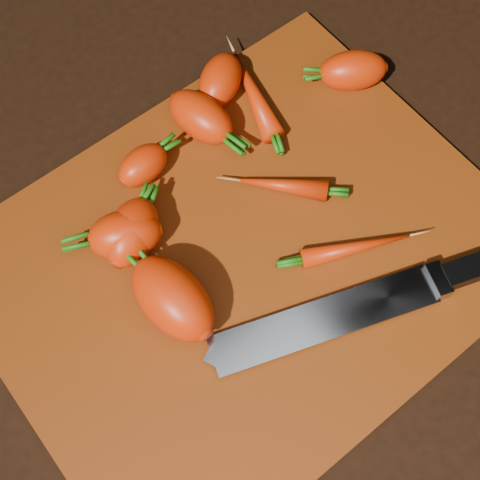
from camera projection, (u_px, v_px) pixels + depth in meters
ground at (246, 262)px, 0.67m from camera, size 2.00×2.00×0.01m
cutting_board at (246, 257)px, 0.66m from camera, size 0.50×0.40×0.01m
carrot_0 at (132, 232)px, 0.64m from camera, size 0.09×0.08×0.05m
carrot_1 at (125, 235)px, 0.64m from camera, size 0.09×0.08×0.05m
carrot_2 at (201, 117)px, 0.69m from camera, size 0.06×0.09×0.05m
carrot_3 at (173, 298)px, 0.61m from camera, size 0.06×0.10×0.06m
carrot_4 at (220, 80)px, 0.72m from camera, size 0.08×0.07×0.04m
carrot_5 at (143, 165)px, 0.68m from camera, size 0.06×0.04×0.04m
carrot_6 at (353, 71)px, 0.72m from camera, size 0.09×0.08×0.04m
carrot_7 at (253, 93)px, 0.72m from camera, size 0.06×0.12×0.02m
carrot_8 at (356, 247)px, 0.65m from camera, size 0.11×0.06×0.02m
carrot_9 at (284, 186)px, 0.67m from camera, size 0.08×0.08×0.02m
knife at (346, 312)px, 0.62m from camera, size 0.35×0.15×0.02m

